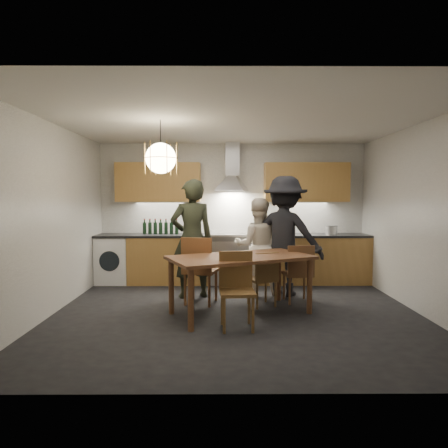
{
  "coord_description": "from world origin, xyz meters",
  "views": [
    {
      "loc": [
        -0.2,
        -5.38,
        1.6
      ],
      "look_at": [
        -0.17,
        0.4,
        1.2
      ],
      "focal_mm": 32.0,
      "sensor_mm": 36.0,
      "label": 1
    }
  ],
  "objects_px": {
    "person_left": "(192,239)",
    "dining_table": "(241,263)",
    "person_mid": "(257,246)",
    "mixing_bowl": "(281,233)",
    "stock_pot": "(331,230)",
    "wine_bottles": "(161,227)",
    "person_right": "(285,236)",
    "chair_back_left": "(199,266)",
    "chair_front": "(236,284)"
  },
  "relations": [
    {
      "from": "chair_front",
      "to": "stock_pot",
      "type": "distance_m",
      "value": 3.12
    },
    {
      "from": "person_left",
      "to": "person_right",
      "type": "distance_m",
      "value": 1.49
    },
    {
      "from": "person_left",
      "to": "person_right",
      "type": "relative_size",
      "value": 0.97
    },
    {
      "from": "wine_bottles",
      "to": "dining_table",
      "type": "bearing_deg",
      "value": -55.62
    },
    {
      "from": "chair_back_left",
      "to": "person_right",
      "type": "bearing_deg",
      "value": -141.87
    },
    {
      "from": "person_right",
      "to": "person_left",
      "type": "bearing_deg",
      "value": 28.59
    },
    {
      "from": "wine_bottles",
      "to": "chair_front",
      "type": "bearing_deg",
      "value": -62.84
    },
    {
      "from": "person_left",
      "to": "person_mid",
      "type": "xyz_separation_m",
      "value": [
        1.06,
        0.26,
        -0.15
      ]
    },
    {
      "from": "person_right",
      "to": "stock_pot",
      "type": "relative_size",
      "value": 8.69
    },
    {
      "from": "dining_table",
      "to": "chair_back_left",
      "type": "height_order",
      "value": "chair_back_left"
    },
    {
      "from": "wine_bottles",
      "to": "person_mid",
      "type": "bearing_deg",
      "value": -26.52
    },
    {
      "from": "chair_front",
      "to": "mixing_bowl",
      "type": "relative_size",
      "value": 3.04
    },
    {
      "from": "mixing_bowl",
      "to": "stock_pot",
      "type": "height_order",
      "value": "stock_pot"
    },
    {
      "from": "person_mid",
      "to": "stock_pot",
      "type": "xyz_separation_m",
      "value": [
        1.43,
        0.78,
        0.19
      ]
    },
    {
      "from": "person_mid",
      "to": "stock_pot",
      "type": "distance_m",
      "value": 1.64
    },
    {
      "from": "chair_back_left",
      "to": "wine_bottles",
      "type": "distance_m",
      "value": 1.82
    },
    {
      "from": "chair_front",
      "to": "chair_back_left",
      "type": "bearing_deg",
      "value": 113.93
    },
    {
      "from": "chair_back_left",
      "to": "person_left",
      "type": "distance_m",
      "value": 0.59
    },
    {
      "from": "person_mid",
      "to": "stock_pot",
      "type": "height_order",
      "value": "person_mid"
    },
    {
      "from": "dining_table",
      "to": "wine_bottles",
      "type": "distance_m",
      "value": 2.48
    },
    {
      "from": "chair_front",
      "to": "person_left",
      "type": "height_order",
      "value": "person_left"
    },
    {
      "from": "person_left",
      "to": "person_mid",
      "type": "bearing_deg",
      "value": 176.91
    },
    {
      "from": "person_left",
      "to": "stock_pot",
      "type": "relative_size",
      "value": 8.43
    },
    {
      "from": "dining_table",
      "to": "person_left",
      "type": "bearing_deg",
      "value": 104.2
    },
    {
      "from": "person_left",
      "to": "dining_table",
      "type": "bearing_deg",
      "value": 111.71
    },
    {
      "from": "person_left",
      "to": "mixing_bowl",
      "type": "distance_m",
      "value": 1.84
    },
    {
      "from": "chair_front",
      "to": "person_right",
      "type": "bearing_deg",
      "value": 58.44
    },
    {
      "from": "dining_table",
      "to": "stock_pot",
      "type": "relative_size",
      "value": 9.5
    },
    {
      "from": "person_mid",
      "to": "person_right",
      "type": "xyz_separation_m",
      "value": [
        0.43,
        -0.12,
        0.18
      ]
    },
    {
      "from": "person_right",
      "to": "mixing_bowl",
      "type": "height_order",
      "value": "person_right"
    },
    {
      "from": "person_left",
      "to": "stock_pot",
      "type": "bearing_deg",
      "value": -174.19
    },
    {
      "from": "chair_front",
      "to": "person_right",
      "type": "xyz_separation_m",
      "value": [
        0.84,
        1.58,
        0.43
      ]
    },
    {
      "from": "person_mid",
      "to": "person_right",
      "type": "height_order",
      "value": "person_right"
    },
    {
      "from": "mixing_bowl",
      "to": "wine_bottles",
      "type": "height_order",
      "value": "wine_bottles"
    },
    {
      "from": "person_right",
      "to": "wine_bottles",
      "type": "height_order",
      "value": "person_right"
    },
    {
      "from": "person_left",
      "to": "stock_pot",
      "type": "xyz_separation_m",
      "value": [
        2.49,
        1.04,
        0.04
      ]
    },
    {
      "from": "chair_back_left",
      "to": "person_right",
      "type": "xyz_separation_m",
      "value": [
        1.35,
        0.59,
        0.38
      ]
    },
    {
      "from": "chair_back_left",
      "to": "person_mid",
      "type": "bearing_deg",
      "value": -127.81
    },
    {
      "from": "person_right",
      "to": "stock_pot",
      "type": "distance_m",
      "value": 1.35
    },
    {
      "from": "mixing_bowl",
      "to": "chair_back_left",
      "type": "bearing_deg",
      "value": -134.8
    },
    {
      "from": "person_mid",
      "to": "person_right",
      "type": "distance_m",
      "value": 0.48
    },
    {
      "from": "stock_pot",
      "to": "wine_bottles",
      "type": "bearing_deg",
      "value": 178.52
    },
    {
      "from": "chair_back_left",
      "to": "chair_front",
      "type": "height_order",
      "value": "chair_back_left"
    },
    {
      "from": "chair_front",
      "to": "mixing_bowl",
      "type": "distance_m",
      "value": 2.62
    },
    {
      "from": "person_mid",
      "to": "mixing_bowl",
      "type": "distance_m",
      "value": 0.89
    },
    {
      "from": "dining_table",
      "to": "person_right",
      "type": "xyz_separation_m",
      "value": [
        0.76,
        1.05,
        0.26
      ]
    },
    {
      "from": "dining_table",
      "to": "mixing_bowl",
      "type": "height_order",
      "value": "mixing_bowl"
    },
    {
      "from": "stock_pot",
      "to": "chair_front",
      "type": "bearing_deg",
      "value": -126.51
    },
    {
      "from": "chair_front",
      "to": "person_right",
      "type": "distance_m",
      "value": 1.84
    },
    {
      "from": "person_left",
      "to": "wine_bottles",
      "type": "relative_size",
      "value": 2.81
    }
  ]
}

